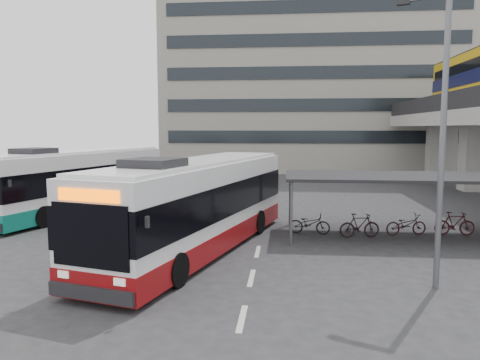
# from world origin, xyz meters

# --- Properties ---
(ground) EXTENTS (120.00, 120.00, 0.00)m
(ground) POSITION_xyz_m (0.00, 0.00, 0.00)
(ground) COLOR #28282B
(ground) RESTS_ON ground
(bike_shelter) EXTENTS (10.00, 4.00, 2.54)m
(bike_shelter) POSITION_xyz_m (8.50, 3.00, 1.52)
(bike_shelter) COLOR #595B60
(bike_shelter) RESTS_ON ground
(office_block) EXTENTS (30.00, 15.00, 25.00)m
(office_block) POSITION_xyz_m (6.00, 36.00, 12.50)
(office_block) COLOR gray
(office_block) RESTS_ON ground
(road_markings) EXTENTS (0.15, 7.60, 0.01)m
(road_markings) POSITION_xyz_m (2.50, -3.00, 0.01)
(road_markings) COLOR beige
(road_markings) RESTS_ON ground
(bus_main) EXTENTS (5.63, 12.26, 3.55)m
(bus_main) POSITION_xyz_m (0.32, -0.01, 1.65)
(bus_main) COLOR white
(bus_main) RESTS_ON ground
(bus_teal) EXTENTS (5.89, 12.13, 3.52)m
(bus_teal) POSITION_xyz_m (-7.39, 7.08, 1.63)
(bus_teal) COLOR white
(bus_teal) RESTS_ON ground
(pedestrian) EXTENTS (0.66, 0.69, 1.58)m
(pedestrian) POSITION_xyz_m (0.17, -1.90, 0.79)
(pedestrian) COLOR black
(pedestrian) RESTS_ON ground
(lamp_post) EXTENTS (1.33, 0.71, 8.05)m
(lamp_post) POSITION_xyz_m (7.60, -3.32, 4.59)
(lamp_post) COLOR #595B60
(lamp_post) RESTS_ON ground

